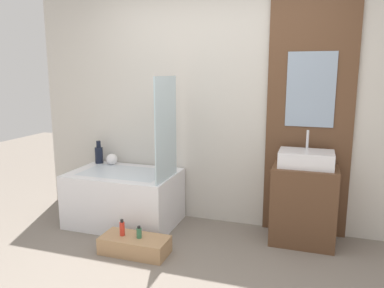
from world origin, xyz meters
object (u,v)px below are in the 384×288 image
at_px(vase_round_light, 112,159).
at_px(vase_tall_dark, 99,154).
at_px(bathtub, 124,198).
at_px(wooden_step_bench, 135,245).
at_px(sink, 306,159).
at_px(bottle_soap_primary, 122,228).
at_px(bottle_soap_secondary, 139,233).

bearing_deg(vase_round_light, vase_tall_dark, 174.51).
height_order(vase_tall_dark, vase_round_light, vase_tall_dark).
bearing_deg(vase_tall_dark, bathtub, -30.56).
xyz_separation_m(wooden_step_bench, vase_round_light, (-0.71, 0.85, 0.56)).
xyz_separation_m(sink, bottle_soap_primary, (-1.56, -0.73, -0.61)).
xyz_separation_m(vase_tall_dark, bottle_soap_secondary, (0.94, -0.87, -0.48)).
bearing_deg(sink, wooden_step_bench, -153.02).
bearing_deg(bottle_soap_secondary, vase_tall_dark, 137.11).
bearing_deg(wooden_step_bench, bottle_soap_secondary, 0.00).
height_order(bathtub, vase_round_light, vase_round_light).
relative_size(vase_tall_dark, vase_round_light, 2.10).
relative_size(bathtub, bottle_soap_secondary, 10.09).
distance_m(bathtub, bottle_soap_secondary, 0.76).
bearing_deg(bathtub, wooden_step_bench, -54.63).
distance_m(bathtub, wooden_step_bench, 0.76).
relative_size(wooden_step_bench, bottle_soap_secondary, 5.54).
xyz_separation_m(bathtub, bottle_soap_secondary, (0.47, -0.59, -0.08)).
relative_size(bathtub, sink, 2.28).
bearing_deg(vase_tall_dark, bottle_soap_secondary, -42.89).
relative_size(sink, vase_tall_dark, 1.88).
relative_size(sink, bottle_soap_primary, 3.24).
distance_m(bottle_soap_primary, bottle_soap_secondary, 0.17).
relative_size(wooden_step_bench, vase_round_light, 4.93).
bearing_deg(bottle_soap_secondary, vase_round_light, 131.60).
bearing_deg(vase_round_light, wooden_step_bench, -50.20).
height_order(wooden_step_bench, sink, sink).
distance_m(sink, vase_tall_dark, 2.34).
bearing_deg(bottle_soap_primary, wooden_step_bench, 0.00).
height_order(wooden_step_bench, bottle_soap_primary, bottle_soap_primary).
bearing_deg(wooden_step_bench, vase_tall_dark, 135.65).
bearing_deg(vase_round_light, sink, -3.30).
height_order(sink, vase_tall_dark, sink).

